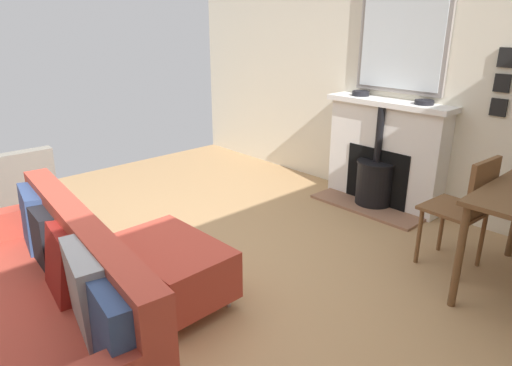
# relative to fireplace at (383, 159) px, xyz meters

# --- Properties ---
(ground_plane) EXTENTS (5.39, 5.51, 0.01)m
(ground_plane) POSITION_rel_fireplace_xyz_m (2.48, -0.21, -0.47)
(ground_plane) COLOR tan
(wall_left) EXTENTS (0.12, 5.51, 2.73)m
(wall_left) POSITION_rel_fireplace_xyz_m (-0.21, -0.21, 0.90)
(wall_left) COLOR silver
(wall_left) RESTS_ON ground
(fireplace) EXTENTS (0.56, 1.26, 1.04)m
(fireplace) POSITION_rel_fireplace_xyz_m (0.00, 0.00, 0.00)
(fireplace) COLOR #93664C
(fireplace) RESTS_ON ground
(mirror_over_mantel) EXTENTS (0.04, 0.91, 0.98)m
(mirror_over_mantel) POSITION_rel_fireplace_xyz_m (-0.13, 0.00, 1.13)
(mirror_over_mantel) COLOR gray
(mantel_bowl_near) EXTENTS (0.17, 0.17, 0.05)m
(mantel_bowl_near) POSITION_rel_fireplace_xyz_m (-0.03, -0.34, 0.61)
(mantel_bowl_near) COLOR black
(mantel_bowl_near) RESTS_ON fireplace
(mantel_bowl_far) EXTENTS (0.17, 0.17, 0.04)m
(mantel_bowl_far) POSITION_rel_fireplace_xyz_m (-0.03, 0.34, 0.61)
(mantel_bowl_far) COLOR black
(mantel_bowl_far) RESTS_ON fireplace
(sofa) EXTENTS (0.97, 1.88, 0.84)m
(sofa) POSITION_rel_fireplace_xyz_m (3.33, 0.15, -0.09)
(sofa) COLOR #B2B2B7
(sofa) RESTS_ON ground
(ottoman) EXTENTS (0.55, 0.81, 0.41)m
(ottoman) POSITION_rel_fireplace_xyz_m (2.47, 0.02, -0.21)
(ottoman) COLOR #B2B2B7
(ottoman) RESTS_ON ground
(armchair_accent) EXTENTS (0.69, 0.60, 0.87)m
(armchair_accent) POSITION_rel_fireplace_xyz_m (3.03, -1.34, 0.02)
(armchair_accent) COLOR #4C3321
(armchair_accent) RESTS_ON ground
(dining_chair_near_fireplace) EXTENTS (0.43, 0.43, 0.87)m
(dining_chair_near_fireplace) POSITION_rel_fireplace_xyz_m (0.69, 1.12, 0.06)
(dining_chair_near_fireplace) COLOR brown
(dining_chair_near_fireplace) RESTS_ON ground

